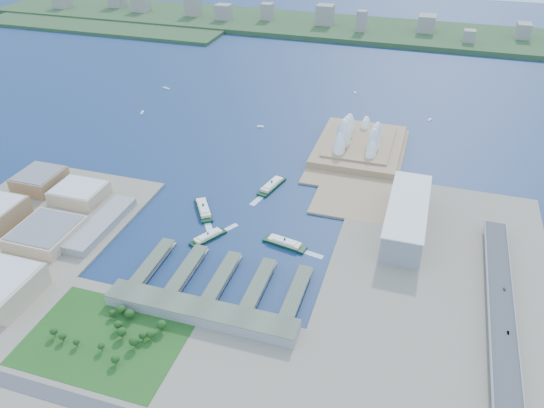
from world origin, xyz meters
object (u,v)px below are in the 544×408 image
(toaster_building, at_px, (406,217))
(ferry_a, at_px, (203,208))
(ferry_c, at_px, (208,236))
(car_c, at_px, (504,289))
(ferry_b, at_px, (272,184))
(opera_house, at_px, (361,132))
(ferry_d, at_px, (285,242))
(car_b, at_px, (508,333))

(toaster_building, distance_m, ferry_a, 258.72)
(ferry_c, relative_size, car_c, 9.81)
(ferry_a, bearing_deg, ferry_b, 17.89)
(opera_house, bearing_deg, ferry_c, -115.27)
(opera_house, xyz_separation_m, ferry_d, (-43.87, -273.21, -26.89))
(ferry_a, bearing_deg, opera_house, 21.48)
(car_c, bearing_deg, ferry_b, -26.19)
(ferry_d, distance_m, car_b, 258.09)
(opera_house, distance_m, car_b, 411.58)
(ferry_a, xyz_separation_m, car_c, (365.01, -62.30, 10.05))
(car_c, bearing_deg, ferry_a, -9.69)
(toaster_building, bearing_deg, opera_house, 114.23)
(ferry_b, xyz_separation_m, car_b, (297.26, -209.57, 10.11))
(opera_house, height_order, ferry_c, opera_house)
(ferry_c, xyz_separation_m, ferry_d, (92.36, 15.40, 0.47))
(ferry_a, xyz_separation_m, car_b, (365.01, -125.68, 10.04))
(ferry_d, distance_m, car_c, 244.21)
(opera_house, bearing_deg, car_b, -61.06)
(car_b, bearing_deg, ferry_a, 161.00)
(toaster_building, relative_size, car_b, 35.65)
(ferry_a, bearing_deg, car_c, -42.87)
(ferry_d, bearing_deg, ferry_c, 110.62)
(ferry_b, height_order, ferry_c, ferry_b)
(opera_house, xyz_separation_m, car_b, (199.00, -359.90, -16.43))
(car_b, bearing_deg, ferry_c, 167.99)
(ferry_a, relative_size, car_b, 13.44)
(opera_house, distance_m, toaster_building, 219.62)
(ferry_b, relative_size, ferry_d, 1.07)
(car_b, bearing_deg, opera_house, 118.94)
(toaster_building, height_order, car_b, toaster_building)
(ferry_a, bearing_deg, toaster_building, -25.58)
(toaster_building, height_order, car_c, toaster_building)
(toaster_building, bearing_deg, car_b, -55.72)
(toaster_building, xyz_separation_m, car_c, (109.00, -96.51, -4.93))
(toaster_building, xyz_separation_m, ferry_d, (-133.87, -73.21, -15.39))
(ferry_c, relative_size, ferry_d, 0.91)
(opera_house, distance_m, ferry_a, 288.30)
(opera_house, bearing_deg, ferry_a, -125.33)
(ferry_b, relative_size, ferry_c, 1.18)
(toaster_building, bearing_deg, car_c, -41.52)
(ferry_b, xyz_separation_m, car_c, (297.26, -146.19, 10.12))
(car_b, relative_size, car_c, 0.87)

